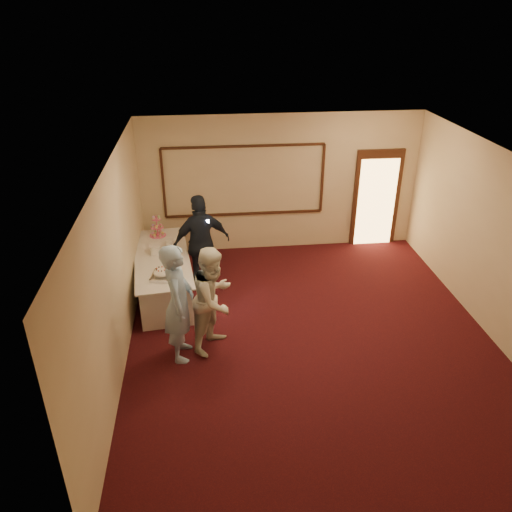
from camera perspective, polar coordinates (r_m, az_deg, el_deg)
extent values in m
plane|color=black|center=(8.51, 6.28, -9.29)|extent=(7.00, 7.00, 0.00)
cube|color=beige|center=(10.87, 2.87, 8.25)|extent=(6.00, 0.04, 3.00)
cube|color=beige|center=(5.03, 15.86, -19.12)|extent=(6.00, 0.04, 3.00)
cube|color=beige|center=(7.66, -15.64, -1.45)|extent=(0.04, 7.00, 3.00)
cube|color=beige|center=(8.85, 26.14, 0.69)|extent=(0.04, 7.00, 3.00)
cube|color=white|center=(7.14, 7.51, 10.38)|extent=(6.00, 7.00, 0.04)
cube|color=#381911|center=(10.98, -1.33, 4.86)|extent=(3.40, 0.04, 0.05)
cube|color=#381911|center=(10.50, -1.42, 12.43)|extent=(3.40, 0.04, 0.05)
cube|color=#381911|center=(10.72, -10.56, 8.10)|extent=(0.05, 0.04, 1.50)
cube|color=#381911|center=(10.99, 7.60, 8.80)|extent=(0.05, 0.04, 1.50)
cube|color=#381911|center=(11.49, 13.57, 6.47)|extent=(1.05, 0.06, 2.20)
cube|color=#FFBF66|center=(11.50, 13.56, 5.95)|extent=(0.85, 0.02, 2.00)
cube|color=white|center=(9.65, -10.51, -2.21)|extent=(1.14, 2.52, 0.74)
cube|color=white|center=(9.46, -10.70, -0.19)|extent=(1.26, 2.66, 0.03)
cube|color=#B0B1B7|center=(8.76, -10.72, -2.33)|extent=(0.40, 0.47, 0.04)
ellipsoid|color=silver|center=(8.72, -10.76, -1.88)|extent=(0.27, 0.27, 0.12)
cube|color=silver|center=(8.85, -10.10, -1.78)|extent=(0.10, 0.29, 0.01)
cylinder|color=#E1598B|center=(10.24, -11.26, 3.42)|extent=(0.02, 0.02, 0.44)
cylinder|color=#E1598B|center=(10.33, -11.15, 2.34)|extent=(0.33, 0.33, 0.01)
cylinder|color=#E1598B|center=(10.26, -11.24, 3.23)|extent=(0.25, 0.25, 0.01)
cylinder|color=#E1598B|center=(10.19, -11.33, 4.13)|extent=(0.18, 0.18, 0.01)
cylinder|color=white|center=(9.55, -11.45, 0.66)|extent=(0.20, 0.20, 0.16)
cylinder|color=white|center=(9.51, -11.49, 1.12)|extent=(0.21, 0.21, 0.01)
cylinder|color=white|center=(9.80, -9.84, 1.44)|extent=(0.16, 0.16, 0.13)
cylinder|color=white|center=(9.77, -9.87, 1.81)|extent=(0.17, 0.17, 0.01)
cylinder|color=white|center=(9.22, -9.26, -0.68)|extent=(0.29, 0.29, 0.01)
cylinder|color=#9C5427|center=(9.21, -9.27, -0.51)|extent=(0.25, 0.25, 0.05)
imported|color=#96BBE6|center=(7.65, -8.83, -5.33)|extent=(0.51, 0.74, 1.94)
imported|color=silver|center=(7.85, -4.83, -4.91)|extent=(1.03, 1.08, 1.76)
imported|color=black|center=(9.47, -6.25, 1.51)|extent=(1.20, 0.76, 1.90)
cube|color=white|center=(9.18, -5.62, 3.97)|extent=(0.07, 0.04, 0.05)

